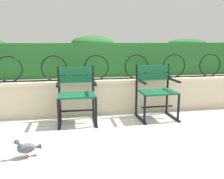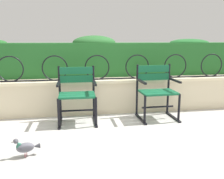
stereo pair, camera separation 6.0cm
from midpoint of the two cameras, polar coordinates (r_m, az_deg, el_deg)
The scene contains 7 objects.
ground_plane at distance 3.48m, azimuth -0.12°, elevation -9.33°, with size 60.00×60.00×0.00m, color #B7B5AF.
stone_wall at distance 4.21m, azimuth -2.17°, elevation -1.33°, with size 7.35×0.41×0.59m.
iron_arch_fence at distance 4.04m, azimuth -3.92°, elevation 4.98°, with size 6.81×0.02×0.42m.
hedge_row at distance 4.62m, azimuth -3.57°, elevation 7.65°, with size 7.20×0.69×0.74m.
park_chair_left at distance 3.69m, azimuth -8.90°, elevation -0.78°, with size 0.58×0.53×0.85m.
park_chair_right at distance 3.92m, azimuth 9.98°, elevation -0.03°, with size 0.60×0.53×0.86m.
pigeon_far_side at distance 2.83m, azimuth -20.23°, elevation -12.88°, with size 0.29×0.14×0.22m.
Camera 1 is at (-0.59, -3.19, 1.26)m, focal length 38.34 mm.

